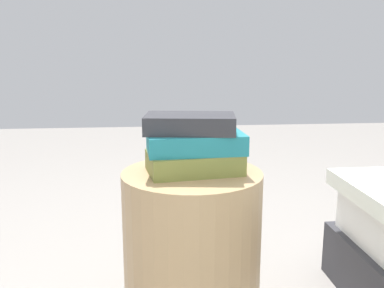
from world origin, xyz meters
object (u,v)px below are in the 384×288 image
book_olive (194,163)px  book_teal (196,143)px  side_table (192,255)px  book_charcoal (190,124)px

book_olive → book_teal: 0.06m
book_olive → book_teal: size_ratio=0.96×
book_olive → side_table: bearing=-35.9°
side_table → book_olive: (-0.01, 0.00, 0.31)m
book_olive → book_charcoal: size_ratio=1.03×
side_table → book_charcoal: book_charcoal is taller
book_teal → book_charcoal: (0.02, -0.01, 0.06)m
book_teal → side_table: bearing=-6.1°
book_olive → book_teal: bearing=-154.9°
book_olive → book_teal: book_teal is taller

